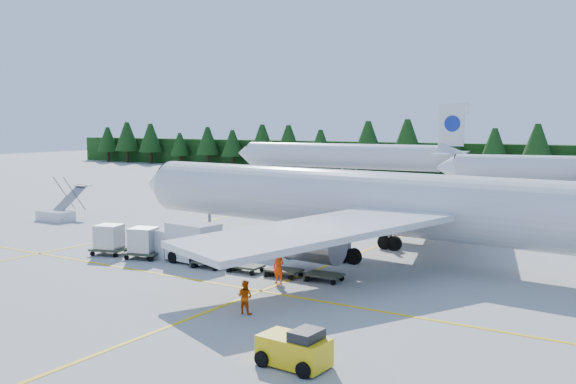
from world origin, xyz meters
The scene contains 15 objects.
ground centered at (0.00, 0.00, 0.00)m, with size 320.00×320.00×0.00m, color #9D9C97.
taxi_stripe_a centered at (-14.00, 20.00, 0.01)m, with size 0.25×120.00×0.01m, color yellow.
taxi_stripe_b centered at (6.00, 20.00, 0.01)m, with size 0.25×120.00×0.01m, color yellow.
taxi_stripe_cross centered at (0.00, -6.00, 0.01)m, with size 80.00×0.25×0.01m, color yellow.
treeline_hedge centered at (0.00, 82.00, 3.00)m, with size 220.00×4.00×6.00m, color black.
airliner_navy centered at (4.74, 6.50, 3.92)m, with size 44.82×36.77×13.03m.
airliner_far_left centered at (-27.98, 65.41, 4.02)m, with size 44.03×5.09×12.81m.
airstairs centered at (-26.66, 5.54, 0.73)m, with size 3.72×5.05×3.35m.
service_truck centered at (-3.39, -2.05, 1.36)m, with size 5.89×2.65×2.76m.
baggage_tug centered at (13.74, -14.76, 0.74)m, with size 2.89×1.67×1.50m.
dolly_train centered at (3.82, -2.45, 0.42)m, with size 10.57×2.38×0.13m.
uld_pair centered at (-7.79, -3.27, 1.26)m, with size 5.98×2.85×1.87m.
crew_a centered at (5.89, -3.96, 1.01)m, with size 0.73×0.48×2.01m, color #E13704.
crew_b centered at (7.81, -10.02, 0.86)m, with size 0.84×0.65×1.73m, color #E14D04.
crew_c centered at (-2.91, -1.32, 0.95)m, with size 0.79×0.53×1.90m, color #F94305.
Camera 1 is at (26.64, -35.69, 9.61)m, focal length 40.00 mm.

